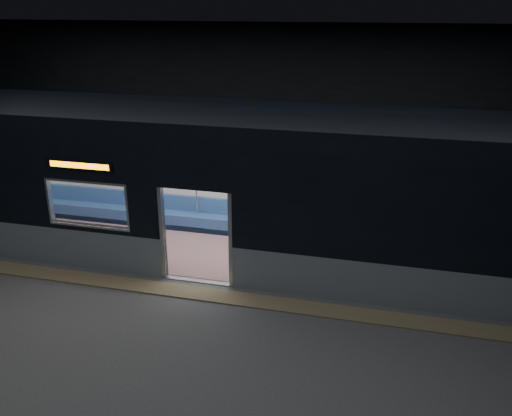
% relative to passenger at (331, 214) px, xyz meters
% --- Properties ---
extents(station_floor, '(24.00, 14.00, 0.01)m').
position_rel_passenger_xyz_m(station_floor, '(-2.46, -3.55, -0.82)').
color(station_floor, '#47494C').
rests_on(station_floor, ground).
extents(station_envelope, '(24.00, 14.00, 5.00)m').
position_rel_passenger_xyz_m(station_envelope, '(-2.46, -3.55, 2.85)').
color(station_envelope, black).
rests_on(station_envelope, station_floor).
extents(tactile_strip, '(22.80, 0.50, 0.03)m').
position_rel_passenger_xyz_m(tactile_strip, '(-2.46, -3.00, -0.80)').
color(tactile_strip, '#8C7F59').
rests_on(tactile_strip, station_floor).
extents(metro_car, '(18.00, 3.04, 3.35)m').
position_rel_passenger_xyz_m(metro_car, '(-2.46, -1.00, 1.03)').
color(metro_car, gray).
rests_on(metro_car, station_floor).
extents(passenger, '(0.47, 0.75, 1.42)m').
position_rel_passenger_xyz_m(passenger, '(0.00, 0.00, 0.00)').
color(passenger, black).
rests_on(passenger, metro_car).
extents(handbag, '(0.34, 0.32, 0.14)m').
position_rel_passenger_xyz_m(handbag, '(0.05, -0.24, -0.13)').
color(handbag, black).
rests_on(handbag, passenger).
extents(transit_map, '(1.11, 0.03, 0.72)m').
position_rel_passenger_xyz_m(transit_map, '(0.43, 0.31, 0.69)').
color(transit_map, white).
rests_on(transit_map, metro_car).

